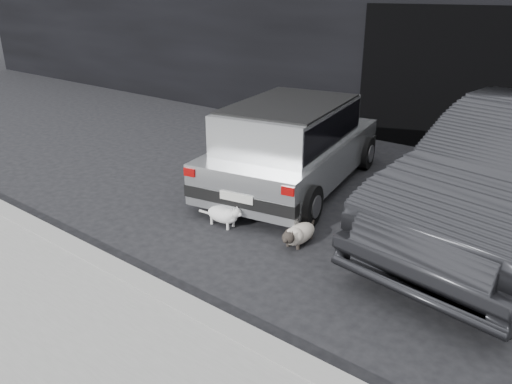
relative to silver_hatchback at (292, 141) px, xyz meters
The scene contains 7 objects.
ground 1.14m from the silver_hatchback, 58.68° to the right, with size 80.00×80.00×0.00m, color black.
building_facade 5.73m from the silver_hatchback, 74.44° to the left, with size 34.00×4.00×5.00m, color black.
garage_opening 3.59m from the silver_hatchback, 65.69° to the left, with size 4.00×0.10×2.60m, color black.
curb 3.72m from the silver_hatchback, 66.49° to the right, with size 18.00×0.25×0.12m, color gray.
silver_hatchback is the anchor object (origin of this frame).
cat_siamese 2.03m from the silver_hatchback, 52.72° to the right, with size 0.31×0.81×0.28m.
cat_white 1.82m from the silver_hatchback, 84.79° to the right, with size 0.69×0.24×0.32m.
Camera 1 is at (3.64, -5.26, 2.84)m, focal length 35.00 mm.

